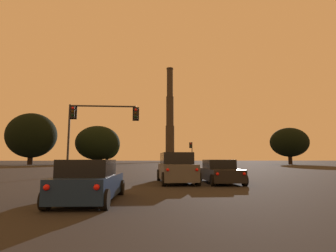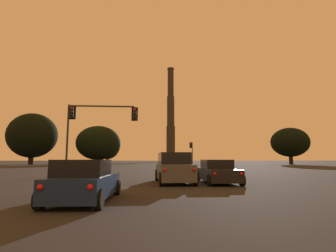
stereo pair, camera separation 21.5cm
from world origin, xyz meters
name	(u,v)px [view 1 (the left image)]	position (x,y,z in m)	size (l,w,h in m)	color
hatchback_left_lane_second	(90,182)	(-3.55, 9.62, 0.66)	(2.07, 4.17, 1.44)	navy
sedan_right_lane_front	(219,172)	(2.92, 16.30, 0.67)	(2.06, 4.73, 1.43)	black
suv_center_lane_front	(176,168)	(0.25, 16.57, 0.90)	(2.22, 4.95, 1.86)	#4C4F54
traffic_light_far_right	(191,150)	(8.18, 57.00, 3.43)	(0.78, 0.50, 5.20)	#2D2D30
traffic_light_overhead_left	(93,121)	(-6.36, 23.50, 4.82)	(6.27, 0.50, 6.26)	#2D2D30
smokestack	(170,124)	(11.33, 145.64, 21.08)	(7.74, 7.74, 53.81)	#2B2722
treeline_center_right	(32,135)	(-32.64, 73.42, 7.86)	(13.00, 11.70, 13.90)	black
treeline_far_right	(107,144)	(-13.45, 80.31, 5.95)	(7.59, 6.84, 10.42)	black
treeline_left_mid	(289,142)	(38.92, 71.64, 6.27)	(10.68, 9.61, 10.42)	black
treeline_right_mid	(98,143)	(-16.27, 80.17, 6.34)	(13.09, 11.78, 11.46)	black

